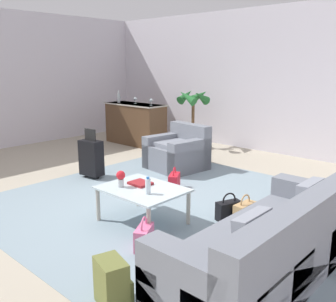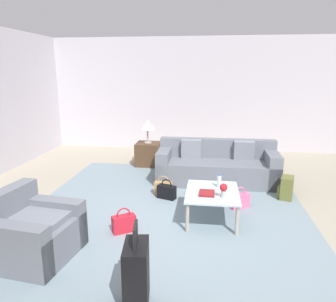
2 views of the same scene
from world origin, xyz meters
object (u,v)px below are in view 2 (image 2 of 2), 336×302
at_px(coffee_table, 212,195).
at_px(flower_vase, 224,189).
at_px(side_table, 148,154).
at_px(suitcase_black, 136,274).
at_px(water_bottle, 219,181).
at_px(handbag_tan, 163,188).
at_px(handbag_black, 167,192).
at_px(handbag_pink, 240,200).
at_px(table_lamp, 148,125).
at_px(handbag_red, 124,223).
at_px(backpack_olive, 286,188).
at_px(armchair, 29,234).
at_px(couch, 217,167).
at_px(coffee_table_book, 207,193).

height_order(coffee_table, flower_vase, flower_vase).
xyz_separation_m(side_table, suitcase_black, (-4.80, -0.80, 0.09)).
distance_m(water_bottle, handbag_tan, 1.27).
relative_size(handbag_black, handbag_pink, 1.00).
distance_m(table_lamp, handbag_red, 3.47).
height_order(table_lamp, handbag_black, table_lamp).
relative_size(coffee_table, water_bottle, 4.88).
xyz_separation_m(table_lamp, handbag_black, (-2.06, -0.72, -0.83)).
xyz_separation_m(water_bottle, backpack_olive, (0.80, -1.19, -0.35)).
xyz_separation_m(flower_vase, handbag_black, (0.96, 0.93, -0.44)).
relative_size(water_bottle, handbag_tan, 0.57).
height_order(suitcase_black, handbag_pink, suitcase_black).
relative_size(armchair, coffee_table, 1.05).
distance_m(couch, side_table, 1.89).
height_order(handbag_pink, backpack_olive, backpack_olive).
height_order(flower_vase, side_table, flower_vase).
xyz_separation_m(armchair, handbag_tan, (2.21, -1.30, -0.16)).
bearing_deg(side_table, armchair, 170.76).
height_order(couch, coffee_table_book, couch).
distance_m(handbag_tan, backpack_olive, 2.16).
bearing_deg(armchair, table_lamp, -9.24).
height_order(side_table, handbag_pink, side_table).
relative_size(armchair, side_table, 1.93).
bearing_deg(handbag_red, coffee_table_book, -68.88).
distance_m(side_table, suitcase_black, 4.87).
bearing_deg(suitcase_black, coffee_table_book, -18.25).
bearing_deg(couch, handbag_black, 140.06).
bearing_deg(handbag_tan, handbag_pink, -107.72).
bearing_deg(water_bottle, suitcase_black, 160.02).
relative_size(water_bottle, flower_vase, 1.00).
bearing_deg(table_lamp, handbag_pink, -139.74).
xyz_separation_m(suitcase_black, handbag_red, (1.44, 0.51, -0.23)).
bearing_deg(side_table, suitcase_black, -170.54).
height_order(coffee_table_book, handbag_red, coffee_table_book).
xyz_separation_m(suitcase_black, handbag_tan, (2.92, 0.16, -0.23)).
height_order(coffee_table, backpack_olive, coffee_table).
height_order(coffee_table_book, handbag_tan, coffee_table_book).
relative_size(coffee_table, table_lamp, 1.81).
height_order(coffee_table, table_lamp, table_lamp).
xyz_separation_m(flower_vase, suitcase_black, (-1.78, 0.85, -0.21)).
xyz_separation_m(coffee_table_book, backpack_olive, (1.12, -1.37, -0.27)).
bearing_deg(side_table, coffee_table_book, -154.07).
xyz_separation_m(couch, table_lamp, (1.01, 1.60, 0.66)).
bearing_deg(handbag_tan, suitcase_black, -176.77).
relative_size(armchair, handbag_pink, 2.93).
bearing_deg(coffee_table_book, flower_vase, -112.00).
xyz_separation_m(table_lamp, handbag_tan, (-1.88, -0.64, -0.83)).
bearing_deg(water_bottle, handbag_black, 58.64).
height_order(armchair, backpack_olive, armchair).
relative_size(coffee_table, handbag_pink, 2.78).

